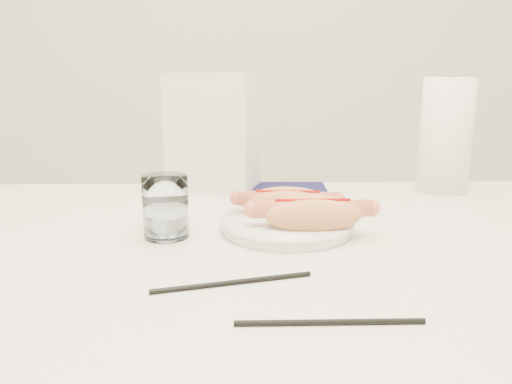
{
  "coord_description": "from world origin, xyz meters",
  "views": [
    {
      "loc": [
        -0.04,
        -0.74,
        1.0
      ],
      "look_at": [
        -0.01,
        0.02,
        0.82
      ],
      "focal_mm": 35.86,
      "sensor_mm": 36.0,
      "label": 1
    }
  ],
  "objects_px": {
    "plate": "(287,226)",
    "hotdog_left": "(287,203)",
    "hotdog_right": "(312,214)",
    "napkin_box": "(213,132)",
    "table": "(265,276)",
    "paper_towel_roll": "(446,135)",
    "water_glass": "(166,207)"
  },
  "relations": [
    {
      "from": "paper_towel_roll",
      "to": "table",
      "type": "bearing_deg",
      "value": -141.6
    },
    {
      "from": "water_glass",
      "to": "napkin_box",
      "type": "xyz_separation_m",
      "value": [
        0.06,
        0.33,
        0.07
      ]
    },
    {
      "from": "plate",
      "to": "table",
      "type": "bearing_deg",
      "value": -132.17
    },
    {
      "from": "water_glass",
      "to": "napkin_box",
      "type": "relative_size",
      "value": 0.4
    },
    {
      "from": "table",
      "to": "paper_towel_roll",
      "type": "xyz_separation_m",
      "value": [
        0.39,
        0.31,
        0.18
      ]
    },
    {
      "from": "water_glass",
      "to": "paper_towel_roll",
      "type": "relative_size",
      "value": 0.41
    },
    {
      "from": "hotdog_right",
      "to": "napkin_box",
      "type": "xyz_separation_m",
      "value": [
        -0.17,
        0.35,
        0.08
      ]
    },
    {
      "from": "plate",
      "to": "napkin_box",
      "type": "bearing_deg",
      "value": 113.18
    },
    {
      "from": "plate",
      "to": "hotdog_left",
      "type": "distance_m",
      "value": 0.04
    },
    {
      "from": "table",
      "to": "paper_towel_roll",
      "type": "distance_m",
      "value": 0.53
    },
    {
      "from": "plate",
      "to": "hotdog_left",
      "type": "height_order",
      "value": "hotdog_left"
    },
    {
      "from": "hotdog_right",
      "to": "table",
      "type": "bearing_deg",
      "value": 179.34
    },
    {
      "from": "hotdog_left",
      "to": "water_glass",
      "type": "bearing_deg",
      "value": -159.77
    },
    {
      "from": "table",
      "to": "napkin_box",
      "type": "relative_size",
      "value": 4.9
    },
    {
      "from": "water_glass",
      "to": "paper_towel_roll",
      "type": "height_order",
      "value": "paper_towel_roll"
    },
    {
      "from": "hotdog_left",
      "to": "water_glass",
      "type": "distance_m",
      "value": 0.2
    },
    {
      "from": "plate",
      "to": "hotdog_right",
      "type": "relative_size",
      "value": 1.14
    },
    {
      "from": "plate",
      "to": "napkin_box",
      "type": "distance_m",
      "value": 0.36
    },
    {
      "from": "hotdog_left",
      "to": "water_glass",
      "type": "xyz_separation_m",
      "value": [
        -0.19,
        -0.05,
        0.01
      ]
    },
    {
      "from": "hotdog_right",
      "to": "napkin_box",
      "type": "height_order",
      "value": "napkin_box"
    },
    {
      "from": "water_glass",
      "to": "table",
      "type": "bearing_deg",
      "value": -6.89
    },
    {
      "from": "table",
      "to": "paper_towel_roll",
      "type": "height_order",
      "value": "paper_towel_roll"
    },
    {
      "from": "table",
      "to": "hotdog_left",
      "type": "bearing_deg",
      "value": 61.16
    },
    {
      "from": "hotdog_right",
      "to": "water_glass",
      "type": "height_order",
      "value": "water_glass"
    },
    {
      "from": "plate",
      "to": "napkin_box",
      "type": "relative_size",
      "value": 0.85
    },
    {
      "from": "table",
      "to": "paper_towel_roll",
      "type": "bearing_deg",
      "value": 38.4
    },
    {
      "from": "hotdog_left",
      "to": "napkin_box",
      "type": "bearing_deg",
      "value": 120.64
    },
    {
      "from": "paper_towel_roll",
      "to": "plate",
      "type": "bearing_deg",
      "value": -142.74
    },
    {
      "from": "plate",
      "to": "paper_towel_roll",
      "type": "xyz_separation_m",
      "value": [
        0.36,
        0.27,
        0.11
      ]
    },
    {
      "from": "plate",
      "to": "water_glass",
      "type": "height_order",
      "value": "water_glass"
    },
    {
      "from": "hotdog_right",
      "to": "napkin_box",
      "type": "relative_size",
      "value": 0.74
    },
    {
      "from": "plate",
      "to": "hotdog_left",
      "type": "relative_size",
      "value": 1.24
    }
  ]
}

